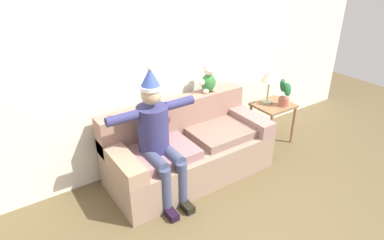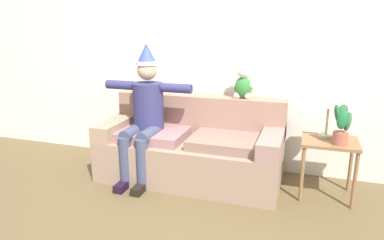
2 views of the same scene
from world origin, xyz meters
TOP-DOWN VIEW (x-y plane):
  - ground_plane at (0.00, 0.00)m, footprint 10.00×10.00m
  - back_wall at (0.00, 1.55)m, footprint 7.00×0.10m
  - couch at (0.00, 1.03)m, footprint 1.99×0.90m
  - person_seated at (-0.49, 0.86)m, footprint 1.02×0.77m
  - teddy_bear at (0.51, 1.30)m, footprint 0.29×0.17m
  - side_table at (1.44, 1.00)m, footprint 0.53×0.46m
  - table_lamp at (1.40, 1.09)m, footprint 0.24×0.24m
  - potted_plant at (1.52, 0.90)m, footprint 0.19×0.21m

SIDE VIEW (x-z plane):
  - ground_plane at x=0.00m, z-range 0.00..0.00m
  - couch at x=0.00m, z-range -0.10..0.80m
  - side_table at x=1.44m, z-range 0.20..0.79m
  - person_seated at x=-0.49m, z-range 0.01..1.55m
  - potted_plant at x=1.52m, z-range 0.59..0.99m
  - table_lamp at x=1.40m, z-range 0.73..1.24m
  - teddy_bear at x=0.51m, z-range 0.88..1.26m
  - back_wall at x=0.00m, z-range 0.00..2.70m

